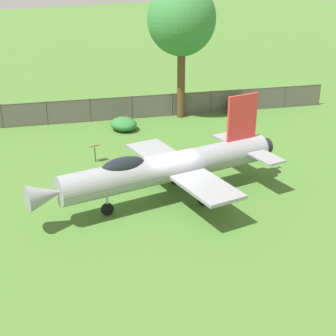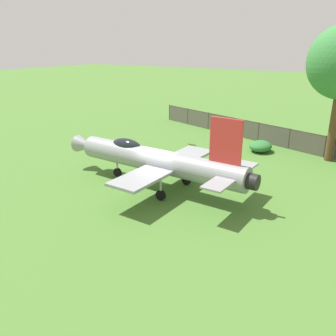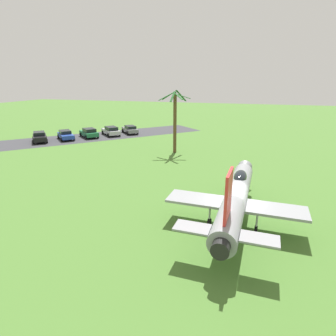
# 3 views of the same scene
# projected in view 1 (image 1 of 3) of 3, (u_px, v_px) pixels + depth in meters

# --- Properties ---
(ground_plane) EXTENTS (200.00, 200.00, 0.00)m
(ground_plane) POSITION_uv_depth(u_px,v_px,m) (170.00, 199.00, 25.26)
(ground_plane) COLOR #47722D
(display_jet) EXTENTS (13.37, 8.58, 4.87)m
(display_jet) POSITION_uv_depth(u_px,v_px,m) (164.00, 168.00, 24.40)
(display_jet) COLOR gray
(display_jet) RESTS_ON ground_plane
(shade_tree) EXTENTS (5.00, 4.69, 9.84)m
(shade_tree) POSITION_uv_depth(u_px,v_px,m) (182.00, 20.00, 35.21)
(shade_tree) COLOR brown
(shade_tree) RESTS_ON ground_plane
(perimeter_fence) EXTENTS (29.80, 9.70, 1.76)m
(perimeter_fence) POSITION_uv_depth(u_px,v_px,m) (132.00, 107.00, 37.25)
(perimeter_fence) COLOR #4C4238
(perimeter_fence) RESTS_ON ground_plane
(shrub_near_fence) EXTENTS (1.94, 2.19, 1.23)m
(shrub_near_fence) POSITION_uv_depth(u_px,v_px,m) (240.00, 106.00, 38.49)
(shrub_near_fence) COLOR #235B26
(shrub_near_fence) RESTS_ON ground_plane
(shrub_by_tree) EXTENTS (1.80, 2.11, 0.90)m
(shrub_by_tree) POSITION_uv_depth(u_px,v_px,m) (124.00, 124.00, 35.00)
(shrub_by_tree) COLOR #2D7033
(shrub_by_tree) RESTS_ON ground_plane
(info_plaque) EXTENTS (0.62, 0.42, 1.14)m
(info_plaque) POSITION_uv_depth(u_px,v_px,m) (95.00, 148.00, 29.44)
(info_plaque) COLOR #333333
(info_plaque) RESTS_ON ground_plane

